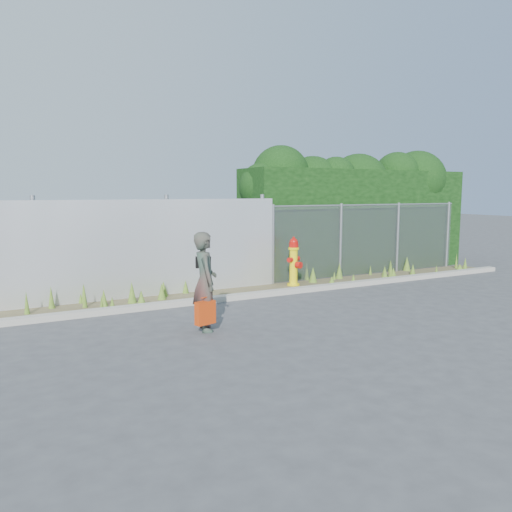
{
  "coord_description": "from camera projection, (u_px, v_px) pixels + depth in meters",
  "views": [
    {
      "loc": [
        -5.3,
        -7.93,
        2.37
      ],
      "look_at": [
        -0.3,
        1.4,
        1.0
      ],
      "focal_mm": 35.0,
      "sensor_mm": 36.0,
      "label": 1
    }
  ],
  "objects": [
    {
      "name": "weed_strip",
      "position": [
        251.0,
        286.0,
        11.91
      ],
      "size": [
        16.0,
        1.31,
        0.54
      ],
      "color": "brown",
      "rests_on": "ground"
    },
    {
      "name": "fire_hydrant",
      "position": [
        294.0,
        262.0,
        12.51
      ],
      "size": [
        0.42,
        0.37,
        1.25
      ],
      "rotation": [
        0.0,
        0.0,
        0.41
      ],
      "color": "yellow",
      "rests_on": "ground"
    },
    {
      "name": "red_tote_bag",
      "position": [
        205.0,
        313.0,
        8.28
      ],
      "size": [
        0.35,
        0.13,
        0.46
      ],
      "rotation": [
        0.0,
        0.0,
        0.26
      ],
      "color": "#B5350A"
    },
    {
      "name": "corrugated_fence",
      "position": [
        100.0,
        251.0,
        10.68
      ],
      "size": [
        8.5,
        0.21,
        2.3
      ],
      "color": "silver",
      "rests_on": "ground"
    },
    {
      "name": "hedge",
      "position": [
        354.0,
        202.0,
        15.12
      ],
      "size": [
        7.44,
        1.97,
        3.68
      ],
      "color": "black",
      "rests_on": "ground"
    },
    {
      "name": "chainlink_fence",
      "position": [
        370.0,
        239.0,
        14.2
      ],
      "size": [
        6.5,
        0.07,
        2.05
      ],
      "color": "gray",
      "rests_on": "ground"
    },
    {
      "name": "ground",
      "position": [
        303.0,
        314.0,
        9.72
      ],
      "size": [
        80.0,
        80.0,
        0.0
      ],
      "primitive_type": "plane",
      "color": "#3E3E41",
      "rests_on": "ground"
    },
    {
      "name": "curb",
      "position": [
        259.0,
        294.0,
        11.28
      ],
      "size": [
        16.0,
        0.22,
        0.12
      ],
      "primitive_type": "cube",
      "color": "gray",
      "rests_on": "ground"
    },
    {
      "name": "woman",
      "position": [
        205.0,
        281.0,
        8.49
      ],
      "size": [
        0.52,
        0.68,
        1.7
      ],
      "primitive_type": "imported",
      "rotation": [
        0.0,
        0.0,
        1.38
      ],
      "color": "#0F604B",
      "rests_on": "ground"
    },
    {
      "name": "black_shoulder_bag",
      "position": [
        203.0,
        262.0,
        8.68
      ],
      "size": [
        0.26,
        0.11,
        0.2
      ],
      "rotation": [
        0.0,
        0.0,
        -0.29
      ],
      "color": "black"
    }
  ]
}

